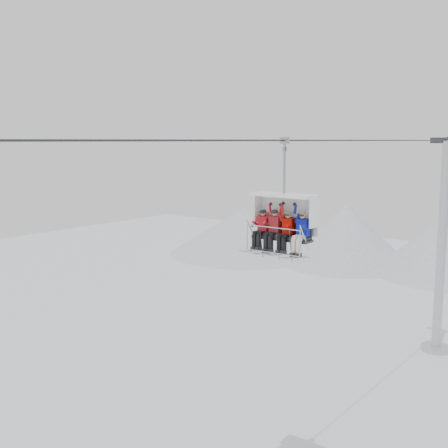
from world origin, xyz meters
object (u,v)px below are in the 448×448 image
Objects in this scene: skier_center_left at (273,228)px; skier_far_right at (301,232)px; chairlift_carrier at (285,215)px; skier_far_left at (262,228)px; skier_center_right at (287,231)px; lift_tower_right at (441,262)px.

skier_far_right is (1.14, 0.00, 0.00)m from skier_center_left.
skier_far_left is at bearing -158.81° from chairlift_carrier.
skier_far_right reaches higher than skier_center_right.
skier_center_left is 1.14m from skier_far_right.
lift_tower_right is 7.99× the size of skier_far_right.
lift_tower_right reaches higher than skier_far_right.
skier_center_right is 0.59m from skier_far_right.
skier_center_left is at bearing -90.92° from lift_tower_right.
lift_tower_right is 19.09m from chairlift_carrier.
skier_center_left is 0.55m from skier_center_right.
chairlift_carrier is (0.00, -18.46, 4.89)m from lift_tower_right.
chairlift_carrier is 0.63m from skier_center_left.
skier_far_left is (-0.80, -18.77, 4.41)m from lift_tower_right.
lift_tower_right is 19.28m from skier_center_left.
lift_tower_right is at bearing 87.56° from skier_far_left.
chairlift_carrier reaches higher than skier_far_left.
skier_center_right is at bearing -51.07° from chairlift_carrier.
skier_center_left reaches higher than skier_center_right.
chairlift_carrier is at bearing 128.93° from skier_center_right.
chairlift_carrier is at bearing 160.03° from skier_far_right.
lift_tower_right reaches higher than skier_center_right.
skier_far_right is at bearing -19.97° from chairlift_carrier.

